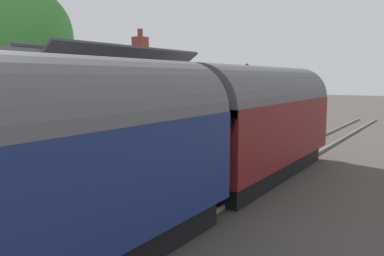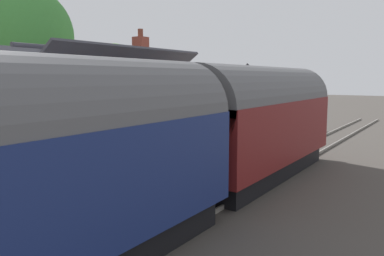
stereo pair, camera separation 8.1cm
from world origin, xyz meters
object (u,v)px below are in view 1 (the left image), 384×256
(bench_near_building, at_px, (214,127))
(train, at_px, (199,134))
(tree_far_left, at_px, (114,69))
(planter_by_door, at_px, (1,181))
(planter_bench_left, at_px, (185,138))
(planter_corner_building, at_px, (229,119))
(lamp_post_platform, at_px, (246,85))
(bench_platform_end, at_px, (262,117))
(planter_under_sign, at_px, (47,178))
(bench_by_lamp, at_px, (240,121))
(tree_distant, at_px, (26,36))
(station_building, at_px, (105,114))

(bench_near_building, bearing_deg, train, -153.63)
(tree_far_left, bearing_deg, planter_by_door, -144.60)
(train, distance_m, planter_bench_left, 4.89)
(planter_corner_building, xyz_separation_m, lamp_post_platform, (-2.49, -2.25, 2.10))
(bench_near_building, bearing_deg, bench_platform_end, 0.55)
(bench_near_building, xyz_separation_m, planter_under_sign, (-11.00, -1.11, -0.12))
(bench_by_lamp, bearing_deg, bench_near_building, -177.83)
(tree_far_left, bearing_deg, planter_corner_building, -92.62)
(planter_corner_building, relative_size, tree_far_left, 0.15)
(bench_platform_end, relative_size, planter_bench_left, 1.56)
(planter_under_sign, distance_m, planter_bench_left, 7.12)
(bench_near_building, height_order, tree_far_left, tree_far_left)
(planter_by_door, relative_size, tree_distant, 0.10)
(lamp_post_platform, bearing_deg, tree_far_left, 76.25)
(bench_by_lamp, bearing_deg, lamp_post_platform, -146.95)
(train, distance_m, planter_under_sign, 4.40)
(bench_near_building, bearing_deg, tree_far_left, 68.62)
(train, xyz_separation_m, planter_under_sign, (-3.34, 2.69, -0.97))
(bench_by_lamp, bearing_deg, tree_far_left, 84.59)
(bench_platform_end, distance_m, planter_by_door, 18.37)
(bench_near_building, relative_size, lamp_post_platform, 0.38)
(station_building, relative_size, planter_under_sign, 11.05)
(tree_distant, bearing_deg, lamp_post_platform, -55.23)
(planter_by_door, bearing_deg, station_building, 23.66)
(tree_distant, bearing_deg, bench_near_building, -57.95)
(lamp_post_platform, distance_m, tree_distant, 11.32)
(planter_by_door, bearing_deg, train, -35.29)
(bench_platform_end, bearing_deg, planter_under_sign, -176.15)
(bench_near_building, xyz_separation_m, planter_bench_left, (-3.89, -0.78, 0.02))
(bench_near_building, height_order, planter_by_door, bench_near_building)
(planter_corner_building, bearing_deg, bench_by_lamp, -119.72)
(train, xyz_separation_m, bench_by_lamp, (10.90, 3.92, -0.85))
(bench_near_building, distance_m, planter_corner_building, 3.97)
(bench_near_building, xyz_separation_m, tree_distant, (-4.98, 7.96, 4.57))
(bench_by_lamp, distance_m, planter_bench_left, 7.19)
(planter_by_door, height_order, planter_corner_building, planter_corner_building)
(planter_by_door, bearing_deg, planter_bench_left, -0.58)
(planter_by_door, relative_size, planter_corner_building, 0.91)
(bench_by_lamp, height_order, planter_by_door, bench_by_lamp)
(train, relative_size, bench_platform_end, 13.26)
(bench_platform_end, bearing_deg, station_building, 169.93)
(planter_under_sign, bearing_deg, train, -38.82)
(bench_by_lamp, relative_size, bench_platform_end, 0.99)
(tree_far_left, relative_size, tree_distant, 0.76)
(bench_by_lamp, distance_m, bench_platform_end, 3.08)
(bench_by_lamp, bearing_deg, tree_distant, 136.38)
(tree_far_left, bearing_deg, planter_bench_left, -124.96)
(tree_distant, bearing_deg, train, -102.83)
(planter_under_sign, distance_m, tree_distant, 11.85)
(station_building, distance_m, planter_corner_building, 9.42)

